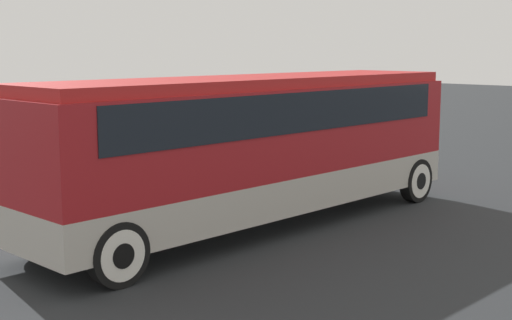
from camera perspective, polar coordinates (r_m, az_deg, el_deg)
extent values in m
plane|color=#26282B|center=(15.37, 0.00, -5.31)|extent=(120.00, 120.00, 0.00)
cube|color=#B7B2A8|center=(15.19, 0.00, -2.25)|extent=(10.79, 2.53, 0.76)
cube|color=maroon|center=(14.99, 0.00, 2.48)|extent=(10.79, 2.53, 1.76)
cube|color=black|center=(14.95, 0.00, 4.14)|extent=(9.49, 2.57, 0.79)
cube|color=#B21E1E|center=(14.91, 0.00, 6.27)|extent=(10.57, 2.32, 0.22)
cube|color=maroon|center=(19.13, 10.97, 2.95)|extent=(0.36, 2.42, 2.01)
cylinder|color=black|center=(18.10, 12.67, -1.60)|extent=(1.08, 0.28, 1.08)
cylinder|color=silver|center=(18.10, 12.67, -1.60)|extent=(0.84, 0.30, 0.84)
cylinder|color=black|center=(18.10, 12.67, -1.60)|extent=(0.41, 0.32, 0.41)
cylinder|color=black|center=(19.38, 6.84, -0.77)|extent=(1.08, 0.28, 1.08)
cylinder|color=silver|center=(19.38, 6.84, -0.77)|extent=(0.84, 0.30, 0.84)
cylinder|color=black|center=(19.38, 6.84, -0.77)|extent=(0.41, 0.32, 0.41)
cylinder|color=black|center=(11.63, -10.98, -7.41)|extent=(1.08, 0.28, 1.08)
cylinder|color=silver|center=(11.63, -10.98, -7.41)|extent=(0.84, 0.30, 0.84)
cylinder|color=black|center=(11.63, -10.98, -7.41)|extent=(0.41, 0.32, 0.41)
cylinder|color=black|center=(13.52, -16.66, -5.32)|extent=(1.08, 0.28, 1.08)
cylinder|color=silver|center=(13.52, -16.66, -5.32)|extent=(0.84, 0.30, 0.84)
cylinder|color=black|center=(13.52, -16.66, -5.32)|extent=(0.41, 0.32, 0.41)
cube|color=silver|center=(18.17, -15.74, -1.69)|extent=(4.50, 1.78, 0.56)
cube|color=black|center=(17.99, -16.30, 0.01)|extent=(2.34, 1.61, 0.57)
cylinder|color=black|center=(18.51, -9.71, -1.92)|extent=(0.68, 0.22, 0.68)
cylinder|color=black|center=(18.51, -9.71, -1.92)|extent=(0.26, 0.26, 0.26)
cylinder|color=black|center=(19.80, -12.47, -1.29)|extent=(0.68, 0.22, 0.68)
cylinder|color=black|center=(19.80, -12.47, -1.29)|extent=(0.26, 0.26, 0.26)
cylinder|color=black|center=(16.70, -19.56, -3.48)|extent=(0.68, 0.22, 0.68)
cylinder|color=black|center=(16.70, -19.56, -3.48)|extent=(0.26, 0.26, 0.26)
cube|color=maroon|center=(22.26, -17.06, 0.15)|extent=(4.63, 1.71, 0.55)
cube|color=black|center=(22.10, -17.54, 1.46)|extent=(2.41, 1.54, 0.51)
cylinder|color=black|center=(22.59, -12.05, -0.01)|extent=(0.69, 0.22, 0.69)
cylinder|color=black|center=(22.59, -12.05, -0.01)|extent=(0.26, 0.26, 0.26)
cylinder|color=black|center=(23.86, -14.11, 0.38)|extent=(0.69, 0.22, 0.69)
cylinder|color=black|center=(23.86, -14.11, 0.38)|extent=(0.26, 0.26, 0.26)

